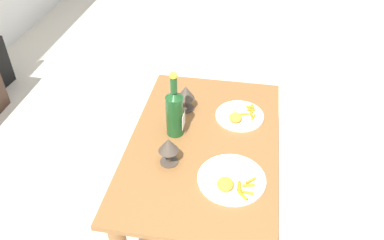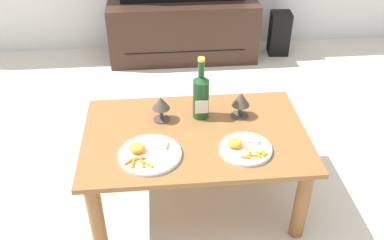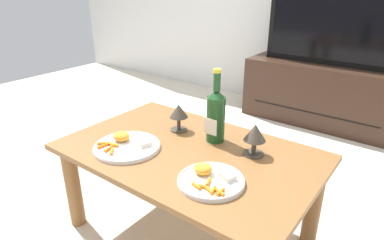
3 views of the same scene
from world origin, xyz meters
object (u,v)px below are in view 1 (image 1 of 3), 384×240
object	(u,v)px
goblet_right	(186,94)
dinner_plate_left	(231,179)
wine_bottle	(175,111)
dinner_plate_right	(239,115)
dining_table	(203,154)
goblet_left	(168,147)

from	to	relation	value
goblet_right	dinner_plate_left	world-z (taller)	goblet_right
wine_bottle	dinner_plate_left	world-z (taller)	wine_bottle
dinner_plate_left	dinner_plate_right	size ratio (longest dim) A/B	1.18
wine_bottle	goblet_right	size ratio (longest dim) A/B	2.42
dining_table	goblet_left	size ratio (longest dim) A/B	8.17
wine_bottle	dinner_plate_left	xyz separation A→B (m)	(-0.26, -0.29, -0.12)
dinner_plate_left	goblet_left	bearing A→B (deg)	76.72
goblet_right	dinner_plate_left	distance (m)	0.54
dining_table	dinner_plate_left	size ratio (longest dim) A/B	3.77
goblet_right	dinner_plate_right	bearing A→B (deg)	-95.55
goblet_left	goblet_right	world-z (taller)	goblet_right
dinner_plate_right	dinner_plate_left	bearing A→B (deg)	179.91
dining_table	dinner_plate_right	size ratio (longest dim) A/B	4.46
goblet_right	dinner_plate_left	xyz separation A→B (m)	(-0.46, -0.28, -0.08)
dining_table	dinner_plate_left	distance (m)	0.28
dinner_plate_left	goblet_right	bearing A→B (deg)	30.81
dining_table	wine_bottle	xyz separation A→B (m)	(0.04, 0.14, 0.21)
dining_table	dinner_plate_left	world-z (taller)	dinner_plate_left
dining_table	wine_bottle	size ratio (longest dim) A/B	3.28
wine_bottle	goblet_right	distance (m)	0.20
goblet_right	wine_bottle	bearing A→B (deg)	176.01
dinner_plate_left	dinner_plate_right	distance (m)	0.44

